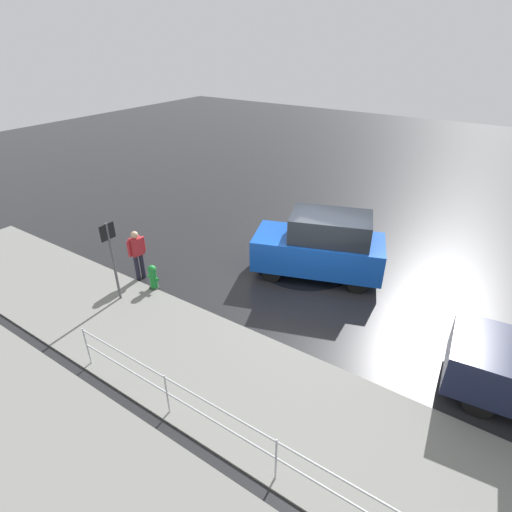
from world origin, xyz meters
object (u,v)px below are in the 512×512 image
object	(u,v)px
fire_hydrant	(153,277)
pedestrian	(137,251)
moving_hatchback	(321,246)
sign_post	(111,251)

from	to	relation	value
fire_hydrant	pedestrian	distance (m)	0.97
moving_hatchback	pedestrian	size ratio (longest dim) A/B	2.62
pedestrian	fire_hydrant	bearing A→B (deg)	166.37
fire_hydrant	sign_post	bearing A→B (deg)	65.21
moving_hatchback	pedestrian	world-z (taller)	moving_hatchback
moving_hatchback	sign_post	size ratio (longest dim) A/B	1.77
fire_hydrant	pedestrian	bearing A→B (deg)	-13.63
moving_hatchback	sign_post	world-z (taller)	sign_post
pedestrian	moving_hatchback	bearing A→B (deg)	-144.11
fire_hydrant	pedestrian	size ratio (longest dim) A/B	0.50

